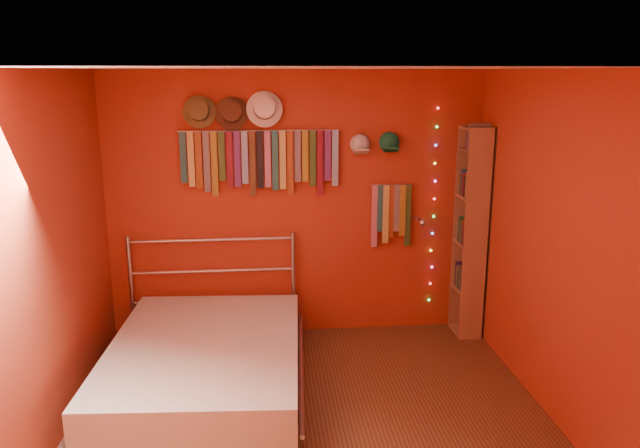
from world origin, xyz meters
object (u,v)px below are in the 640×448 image
object	(u,v)px
reading_lamp	(422,222)
bookshelf	(475,231)
tie_rack	(260,158)
bed	(206,366)

from	to	relation	value
reading_lamp	bookshelf	size ratio (longest dim) A/B	0.14
tie_rack	bookshelf	bearing A→B (deg)	-4.45
bookshelf	bed	xyz separation A→B (m)	(-2.46, -0.95, -0.78)
bookshelf	bed	bearing A→B (deg)	-158.93
tie_rack	bed	bearing A→B (deg)	-112.97
tie_rack	bookshelf	size ratio (longest dim) A/B	0.72
bookshelf	tie_rack	bearing A→B (deg)	175.55
bookshelf	bed	world-z (taller)	bookshelf
tie_rack	reading_lamp	xyz separation A→B (m)	(1.48, -0.15, -0.59)
reading_lamp	bookshelf	xyz separation A→B (m)	(0.51, -0.01, -0.10)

